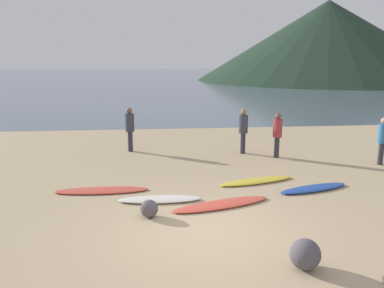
{
  "coord_description": "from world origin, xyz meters",
  "views": [
    {
      "loc": [
        -0.99,
        -7.24,
        3.43
      ],
      "look_at": [
        0.25,
        5.4,
        0.6
      ],
      "focal_mm": 36.56,
      "sensor_mm": 36.0,
      "label": 1
    }
  ],
  "objects_px": {
    "person_3": "(383,137)",
    "beach_rock_far": "(305,254)",
    "surfboard_4": "(314,188)",
    "surfboard_0": "(102,190)",
    "surfboard_3": "(256,181)",
    "person_2": "(130,126)",
    "beach_rock_near": "(149,209)",
    "surfboard_2": "(221,204)",
    "surfboard_1": "(160,199)",
    "person_1": "(243,127)",
    "person_0": "(277,131)"
  },
  "relations": [
    {
      "from": "surfboard_0",
      "to": "surfboard_4",
      "type": "height_order",
      "value": "surfboard_4"
    },
    {
      "from": "person_0",
      "to": "beach_rock_near",
      "type": "height_order",
      "value": "person_0"
    },
    {
      "from": "surfboard_3",
      "to": "surfboard_2",
      "type": "bearing_deg",
      "value": -142.84
    },
    {
      "from": "person_2",
      "to": "beach_rock_far",
      "type": "distance_m",
      "value": 9.28
    },
    {
      "from": "surfboard_1",
      "to": "surfboard_4",
      "type": "relative_size",
      "value": 0.98
    },
    {
      "from": "surfboard_0",
      "to": "beach_rock_far",
      "type": "height_order",
      "value": "beach_rock_far"
    },
    {
      "from": "surfboard_1",
      "to": "person_0",
      "type": "distance_m",
      "value": 5.75
    },
    {
      "from": "person_3",
      "to": "beach_rock_near",
      "type": "height_order",
      "value": "person_3"
    },
    {
      "from": "beach_rock_near",
      "to": "beach_rock_far",
      "type": "distance_m",
      "value": 3.53
    },
    {
      "from": "surfboard_3",
      "to": "beach_rock_far",
      "type": "bearing_deg",
      "value": -110.0
    },
    {
      "from": "person_1",
      "to": "beach_rock_near",
      "type": "xyz_separation_m",
      "value": [
        -3.34,
        -5.53,
        -0.76
      ]
    },
    {
      "from": "surfboard_0",
      "to": "person_3",
      "type": "bearing_deg",
      "value": 11.95
    },
    {
      "from": "surfboard_0",
      "to": "person_0",
      "type": "relative_size",
      "value": 1.55
    },
    {
      "from": "surfboard_2",
      "to": "beach_rock_far",
      "type": "bearing_deg",
      "value": -90.02
    },
    {
      "from": "surfboard_1",
      "to": "surfboard_2",
      "type": "distance_m",
      "value": 1.51
    },
    {
      "from": "person_1",
      "to": "person_3",
      "type": "xyz_separation_m",
      "value": [
        4.13,
        -1.93,
        -0.04
      ]
    },
    {
      "from": "surfboard_1",
      "to": "person_2",
      "type": "xyz_separation_m",
      "value": [
        -0.99,
        5.28,
        0.91
      ]
    },
    {
      "from": "beach_rock_far",
      "to": "surfboard_3",
      "type": "bearing_deg",
      "value": 85.23
    },
    {
      "from": "surfboard_3",
      "to": "person_3",
      "type": "bearing_deg",
      "value": 2.53
    },
    {
      "from": "surfboard_4",
      "to": "surfboard_0",
      "type": "bearing_deg",
      "value": 159.05
    },
    {
      "from": "person_3",
      "to": "beach_rock_near",
      "type": "bearing_deg",
      "value": -171.74
    },
    {
      "from": "surfboard_0",
      "to": "surfboard_4",
      "type": "relative_size",
      "value": 1.17
    },
    {
      "from": "surfboard_4",
      "to": "surfboard_3",
      "type": "bearing_deg",
      "value": 133.51
    },
    {
      "from": "person_0",
      "to": "person_2",
      "type": "bearing_deg",
      "value": 136.27
    },
    {
      "from": "surfboard_4",
      "to": "person_2",
      "type": "bearing_deg",
      "value": 119.46
    },
    {
      "from": "person_1",
      "to": "beach_rock_far",
      "type": "bearing_deg",
      "value": -142.78
    },
    {
      "from": "surfboard_1",
      "to": "person_3",
      "type": "bearing_deg",
      "value": 21.39
    },
    {
      "from": "surfboard_1",
      "to": "beach_rock_far",
      "type": "distance_m",
      "value": 4.09
    },
    {
      "from": "surfboard_0",
      "to": "surfboard_4",
      "type": "xyz_separation_m",
      "value": [
        5.57,
        -0.41,
        0.01
      ]
    },
    {
      "from": "surfboard_3",
      "to": "person_3",
      "type": "xyz_separation_m",
      "value": [
        4.51,
        1.45,
        0.87
      ]
    },
    {
      "from": "surfboard_3",
      "to": "surfboard_0",
      "type": "bearing_deg",
      "value": 169.71
    },
    {
      "from": "surfboard_2",
      "to": "person_3",
      "type": "distance_m",
      "value": 6.62
    },
    {
      "from": "person_0",
      "to": "person_1",
      "type": "height_order",
      "value": "person_1"
    },
    {
      "from": "surfboard_0",
      "to": "surfboard_3",
      "type": "bearing_deg",
      "value": 5.18
    },
    {
      "from": "surfboard_2",
      "to": "person_2",
      "type": "xyz_separation_m",
      "value": [
        -2.44,
        5.73,
        0.92
      ]
    },
    {
      "from": "beach_rock_far",
      "to": "surfboard_2",
      "type": "bearing_deg",
      "value": 107.12
    },
    {
      "from": "surfboard_1",
      "to": "surfboard_3",
      "type": "relative_size",
      "value": 0.89
    },
    {
      "from": "surfboard_3",
      "to": "person_0",
      "type": "xyz_separation_m",
      "value": [
        1.42,
        2.68,
        0.88
      ]
    },
    {
      "from": "beach_rock_far",
      "to": "person_0",
      "type": "bearing_deg",
      "value": 76.0
    },
    {
      "from": "surfboard_4",
      "to": "person_1",
      "type": "relative_size",
      "value": 1.28
    },
    {
      "from": "person_0",
      "to": "surfboard_3",
      "type": "bearing_deg",
      "value": -146.48
    },
    {
      "from": "surfboard_3",
      "to": "surfboard_4",
      "type": "height_order",
      "value": "surfboard_4"
    },
    {
      "from": "beach_rock_far",
      "to": "beach_rock_near",
      "type": "bearing_deg",
      "value": 137.11
    },
    {
      "from": "surfboard_2",
      "to": "person_1",
      "type": "relative_size",
      "value": 1.53
    },
    {
      "from": "surfboard_3",
      "to": "surfboard_4",
      "type": "relative_size",
      "value": 1.1
    },
    {
      "from": "person_3",
      "to": "beach_rock_far",
      "type": "distance_m",
      "value": 7.77
    },
    {
      "from": "person_1",
      "to": "person_3",
      "type": "distance_m",
      "value": 4.56
    },
    {
      "from": "person_3",
      "to": "surfboard_1",
      "type": "bearing_deg",
      "value": -177.35
    },
    {
      "from": "person_1",
      "to": "surfboard_2",
      "type": "bearing_deg",
      "value": -155.5
    },
    {
      "from": "surfboard_0",
      "to": "person_0",
      "type": "distance_m",
      "value": 6.47
    }
  ]
}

